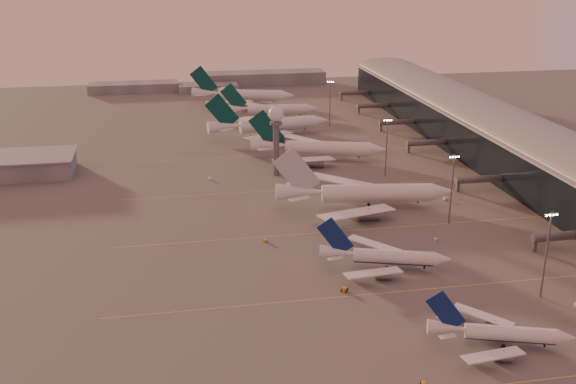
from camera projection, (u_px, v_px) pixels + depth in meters
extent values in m
plane|color=#5B5959|center=(335.00, 317.00, 174.12)|extent=(700.00, 700.00, 0.00)
cube|color=#D7C34C|center=(507.00, 384.00, 146.84)|extent=(180.00, 0.25, 0.02)
cube|color=#D7C34C|center=(430.00, 289.00, 188.55)|extent=(180.00, 0.25, 0.02)
cube|color=#D7C34C|center=(380.00, 228.00, 230.27)|extent=(180.00, 0.25, 0.02)
cube|color=#D7C34C|center=(345.00, 186.00, 271.98)|extent=(180.00, 0.25, 0.02)
cube|color=#D7C34C|center=(318.00, 152.00, 318.32)|extent=(180.00, 0.25, 0.02)
cube|color=black|center=(514.00, 149.00, 291.69)|extent=(36.00, 360.00, 18.00)
cylinder|color=gray|center=(516.00, 128.00, 288.69)|extent=(10.08, 360.00, 10.08)
cube|color=gray|center=(516.00, 128.00, 288.63)|extent=(40.00, 362.00, 0.80)
cylinder|color=#5B5D63|center=(565.00, 236.00, 212.71)|extent=(22.00, 2.80, 2.80)
cube|color=#5B5D63|center=(535.00, 245.00, 211.75)|extent=(1.20, 1.20, 4.40)
cylinder|color=#5B5D63|center=(482.00, 179.00, 266.47)|extent=(22.00, 2.80, 2.80)
cube|color=#5B5D63|center=(458.00, 186.00, 265.51)|extent=(1.20, 1.20, 4.40)
cylinder|color=#5B5D63|center=(429.00, 142.00, 318.37)|extent=(22.00, 2.80, 2.80)
cube|color=#5B5D63|center=(408.00, 148.00, 317.42)|extent=(1.20, 1.20, 4.40)
cylinder|color=#5B5D63|center=(399.00, 122.00, 357.30)|extent=(22.00, 2.80, 2.80)
cube|color=#5B5D63|center=(381.00, 127.00, 356.35)|extent=(1.20, 1.20, 4.40)
cylinder|color=#5B5D63|center=(375.00, 105.00, 396.23)|extent=(22.00, 2.80, 2.80)
cube|color=#5B5D63|center=(359.00, 110.00, 395.28)|extent=(1.20, 1.20, 4.40)
cylinder|color=#5B5D63|center=(356.00, 93.00, 433.31)|extent=(22.00, 2.80, 2.80)
cube|color=#5B5D63|center=(341.00, 97.00, 432.35)|extent=(1.20, 1.20, 4.40)
cylinder|color=#5B5D63|center=(276.00, 150.00, 282.54)|extent=(2.60, 2.60, 22.00)
cylinder|color=#5B5D63|center=(276.00, 123.00, 278.71)|extent=(5.20, 5.20, 1.20)
sphere|color=silver|center=(276.00, 114.00, 277.41)|extent=(6.40, 6.40, 6.40)
cylinder|color=#5B5D63|center=(276.00, 105.00, 276.18)|extent=(0.16, 0.16, 2.00)
cylinder|color=#5B5D63|center=(546.00, 255.00, 179.95)|extent=(0.56, 0.56, 25.00)
cube|color=#5B5D63|center=(552.00, 214.00, 175.95)|extent=(3.60, 0.25, 0.25)
sphere|color=#FFEABF|center=(546.00, 215.00, 175.82)|extent=(0.56, 0.56, 0.56)
sphere|color=#FFEABF|center=(550.00, 215.00, 176.00)|extent=(0.56, 0.56, 0.56)
sphere|color=#FFEABF|center=(553.00, 215.00, 176.17)|extent=(0.56, 0.56, 0.56)
sphere|color=#FFEABF|center=(557.00, 215.00, 176.34)|extent=(0.56, 0.56, 0.56)
cylinder|color=#5B5D63|center=(452.00, 189.00, 230.41)|extent=(0.56, 0.56, 25.00)
cube|color=#5B5D63|center=(454.00, 156.00, 226.41)|extent=(3.60, 0.25, 0.25)
sphere|color=#FFEABF|center=(450.00, 157.00, 226.29)|extent=(0.56, 0.56, 0.56)
sphere|color=#FFEABF|center=(453.00, 157.00, 226.46)|extent=(0.56, 0.56, 0.56)
sphere|color=#FFEABF|center=(456.00, 157.00, 226.63)|extent=(0.56, 0.56, 0.56)
sphere|color=#FFEABF|center=(459.00, 157.00, 226.80)|extent=(0.56, 0.56, 0.56)
cylinder|color=#5B5D63|center=(386.00, 147.00, 280.53)|extent=(0.56, 0.56, 25.00)
cube|color=#5B5D63|center=(388.00, 119.00, 276.53)|extent=(3.60, 0.25, 0.25)
sphere|color=#FFEABF|center=(384.00, 120.00, 276.40)|extent=(0.56, 0.56, 0.56)
sphere|color=#FFEABF|center=(387.00, 120.00, 276.58)|extent=(0.56, 0.56, 0.56)
sphere|color=#FFEABF|center=(389.00, 120.00, 276.75)|extent=(0.56, 0.56, 0.56)
sphere|color=#FFEABF|center=(391.00, 120.00, 276.92)|extent=(0.56, 0.56, 0.56)
cylinder|color=#5B5D63|center=(330.00, 103.00, 363.61)|extent=(0.56, 0.56, 25.00)
cube|color=#5B5D63|center=(330.00, 81.00, 359.61)|extent=(3.60, 0.25, 0.25)
sphere|color=#FFEABF|center=(328.00, 82.00, 359.48)|extent=(0.56, 0.56, 0.56)
sphere|color=#FFEABF|center=(329.00, 82.00, 359.65)|extent=(0.56, 0.56, 0.56)
sphere|color=#FFEABF|center=(331.00, 82.00, 359.83)|extent=(0.56, 0.56, 0.56)
sphere|color=#FFEABF|center=(333.00, 82.00, 360.00)|extent=(0.56, 0.56, 0.56)
cube|color=slate|center=(134.00, 87.00, 459.39)|extent=(60.00, 18.00, 6.00)
cube|color=slate|center=(262.00, 78.00, 483.67)|extent=(90.00, 20.00, 9.00)
cube|color=slate|center=(208.00, 88.00, 458.90)|extent=(40.00, 15.00, 5.00)
cylinder|color=silver|center=(510.00, 335.00, 159.97)|extent=(21.29, 10.08, 3.61)
cylinder|color=navy|center=(510.00, 338.00, 160.24)|extent=(20.57, 8.99, 2.60)
cone|color=silver|center=(566.00, 339.00, 158.37)|extent=(5.03, 4.72, 3.61)
cone|color=silver|center=(446.00, 329.00, 161.73)|extent=(9.58, 6.22, 3.61)
cube|color=silver|center=(493.00, 357.00, 152.54)|extent=(15.73, 6.10, 1.14)
cylinder|color=slate|center=(503.00, 359.00, 154.72)|extent=(4.64, 3.52, 2.35)
cube|color=slate|center=(503.00, 355.00, 154.38)|extent=(0.35, 0.32, 1.45)
cube|color=silver|center=(483.00, 317.00, 169.15)|extent=(13.19, 13.55, 1.14)
cylinder|color=slate|center=(494.00, 328.00, 167.41)|extent=(4.64, 3.52, 2.35)
cube|color=slate|center=(494.00, 325.00, 167.07)|extent=(0.35, 0.32, 1.45)
cube|color=navy|center=(446.00, 313.00, 160.30)|extent=(9.52, 3.42, 10.77)
cube|color=silver|center=(448.00, 338.00, 157.86)|extent=(4.28, 2.08, 0.24)
cube|color=silver|center=(445.00, 320.00, 165.53)|extent=(4.02, 3.97, 0.24)
cylinder|color=black|center=(544.00, 347.00, 159.77)|extent=(0.48, 0.48, 0.95)
cylinder|color=black|center=(501.00, 339.00, 162.95)|extent=(1.14, 0.78, 1.05)
cylinder|color=black|center=(503.00, 349.00, 159.04)|extent=(1.14, 0.78, 1.05)
cylinder|color=silver|center=(394.00, 258.00, 199.59)|extent=(24.06, 11.17, 4.08)
cylinder|color=navy|center=(394.00, 261.00, 199.90)|extent=(23.26, 9.94, 2.94)
cone|color=silver|center=(443.00, 261.00, 197.91)|extent=(5.66, 5.30, 4.08)
cone|color=silver|center=(336.00, 254.00, 201.43)|extent=(10.81, 6.94, 4.08)
cube|color=silver|center=(373.00, 275.00, 191.14)|extent=(17.77, 7.05, 1.28)
cylinder|color=slate|center=(383.00, 277.00, 193.63)|extent=(5.22, 3.94, 2.65)
cube|color=slate|center=(384.00, 274.00, 193.25)|extent=(0.39, 0.35, 1.63)
cube|color=silver|center=(374.00, 246.00, 209.91)|extent=(14.98, 15.21, 1.28)
cylinder|color=slate|center=(383.00, 255.00, 207.97)|extent=(5.22, 3.94, 2.65)
cube|color=slate|center=(383.00, 252.00, 207.59)|extent=(0.39, 0.35, 1.63)
cube|color=navy|center=(335.00, 238.00, 199.80)|extent=(10.78, 3.76, 12.16)
cube|color=silver|center=(336.00, 260.00, 197.05)|extent=(4.84, 2.39, 0.27)
cube|color=silver|center=(337.00, 247.00, 205.73)|extent=(4.55, 4.46, 0.27)
cylinder|color=black|center=(424.00, 269.00, 199.45)|extent=(0.54, 0.54, 1.07)
cylinder|color=black|center=(387.00, 263.00, 202.94)|extent=(1.29, 0.87, 1.18)
cylinder|color=black|center=(387.00, 270.00, 198.53)|extent=(1.29, 0.87, 1.18)
cylinder|color=silver|center=(377.00, 196.00, 247.99)|extent=(41.12, 11.84, 6.35)
cylinder|color=silver|center=(377.00, 200.00, 248.46)|extent=(40.08, 9.97, 4.57)
cone|color=silver|center=(442.00, 195.00, 249.06)|extent=(8.66, 7.36, 6.35)
cone|color=silver|center=(299.00, 195.00, 246.45)|extent=(17.75, 8.62, 6.35)
cube|color=silver|center=(357.00, 216.00, 232.01)|extent=(29.71, 16.39, 1.89)
cylinder|color=slate|center=(369.00, 219.00, 236.84)|extent=(8.36, 5.16, 4.13)
cube|color=slate|center=(369.00, 215.00, 236.35)|extent=(0.34, 0.30, 2.54)
cube|color=silver|center=(344.00, 185.00, 263.83)|extent=(27.60, 22.56, 1.89)
cylinder|color=slate|center=(358.00, 194.00, 261.15)|extent=(8.36, 5.16, 4.13)
cube|color=slate|center=(358.00, 190.00, 260.66)|extent=(0.34, 0.30, 2.54)
cube|color=#B2B4BA|center=(297.00, 176.00, 243.91)|extent=(17.48, 2.76, 18.84)
cube|color=silver|center=(299.00, 202.00, 238.97)|extent=(8.39, 5.25, 0.26)
cube|color=silver|center=(297.00, 188.00, 253.79)|extent=(8.18, 6.83, 0.26)
cylinder|color=black|center=(418.00, 205.00, 249.97)|extent=(0.51, 0.51, 1.02)
cylinder|color=black|center=(367.00, 204.00, 251.24)|extent=(1.19, 0.66, 1.13)
cylinder|color=black|center=(369.00, 208.00, 247.00)|extent=(1.19, 0.66, 1.13)
cylinder|color=silver|center=(327.00, 151.00, 305.64)|extent=(38.05, 16.50, 6.11)
cylinder|color=silver|center=(327.00, 154.00, 306.10)|extent=(36.85, 14.64, 4.40)
cone|color=silver|center=(377.00, 152.00, 303.49)|extent=(8.75, 7.92, 6.11)
cone|color=silver|center=(268.00, 147.00, 307.94)|extent=(16.95, 10.32, 6.11)
cube|color=silver|center=(304.00, 162.00, 291.94)|extent=(28.21, 11.81, 1.81)
cylinder|color=slate|center=(315.00, 166.00, 295.87)|extent=(8.15, 5.87, 3.97)
cube|color=slate|center=(315.00, 163.00, 295.39)|extent=(0.38, 0.34, 2.44)
cube|color=silver|center=(309.00, 143.00, 321.82)|extent=(24.12, 23.76, 1.81)
cylinder|color=slate|center=(318.00, 151.00, 318.69)|extent=(8.15, 5.87, 3.97)
cube|color=slate|center=(318.00, 148.00, 318.20)|extent=(0.38, 0.34, 2.44)
cube|color=#063937|center=(267.00, 132.00, 305.58)|extent=(16.23, 5.07, 18.07)
cube|color=silver|center=(266.00, 152.00, 301.04)|extent=(7.69, 3.94, 0.26)
cube|color=silver|center=(270.00, 143.00, 314.78)|extent=(7.27, 6.97, 0.26)
cylinder|color=black|center=(359.00, 160.00, 305.54)|extent=(0.53, 0.53, 1.05)
cylinder|color=black|center=(321.00, 157.00, 309.35)|extent=(1.26, 0.83, 1.16)
cylinder|color=black|center=(320.00, 160.00, 305.00)|extent=(1.26, 0.83, 1.16)
cylinder|color=silver|center=(277.00, 126.00, 347.94)|extent=(40.13, 11.48, 6.39)
cylinder|color=silver|center=(278.00, 129.00, 348.42)|extent=(39.11, 9.60, 4.60)
cone|color=silver|center=(320.00, 123.00, 354.83)|extent=(8.44, 7.33, 6.39)
cone|color=silver|center=(224.00, 129.00, 339.48)|extent=(17.31, 8.49, 6.39)
cube|color=silver|center=(269.00, 138.00, 330.52)|extent=(27.30, 22.12, 1.89)
cylinder|color=slate|center=(276.00, 140.00, 336.34)|extent=(8.14, 5.12, 4.15)
cube|color=slate|center=(276.00, 137.00, 335.84)|extent=(0.36, 0.32, 2.56)
cube|color=silver|center=(251.00, 123.00, 360.42)|extent=(29.28, 16.34, 1.89)
cylinder|color=slate|center=(262.00, 128.00, 359.17)|extent=(8.14, 5.12, 4.15)
cube|color=slate|center=(262.00, 126.00, 358.67)|extent=(0.36, 0.32, 2.56)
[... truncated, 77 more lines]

